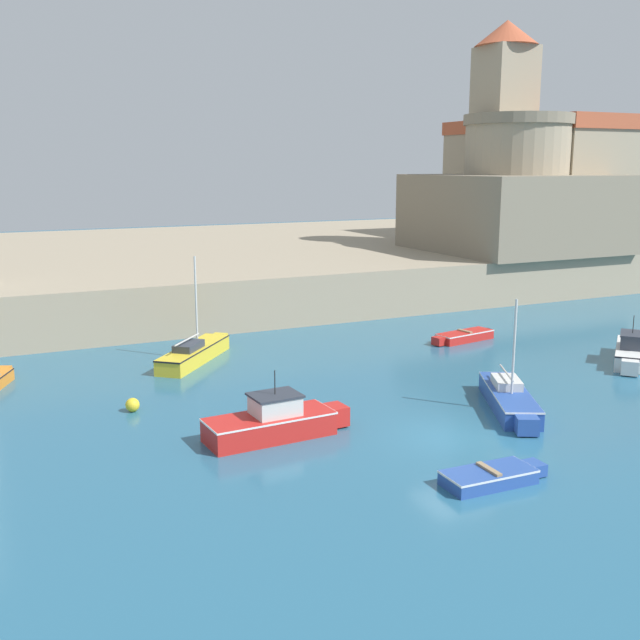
{
  "coord_description": "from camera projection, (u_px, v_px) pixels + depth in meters",
  "views": [
    {
      "loc": [
        -15.56,
        -21.49,
        9.9
      ],
      "look_at": [
        0.59,
        12.71,
        2.0
      ],
      "focal_mm": 42.0,
      "sensor_mm": 36.0,
      "label": 1
    }
  ],
  "objects": [
    {
      "name": "motorboat_white_6",
      "position": [
        631.0,
        352.0,
        37.96
      ],
      "size": [
        4.96,
        4.6,
        2.46
      ],
      "color": "white",
      "rests_on": "ground"
    },
    {
      "name": "church",
      "position": [
        541.0,
        174.0,
        66.32
      ],
      "size": [
        15.15,
        17.66,
        17.95
      ],
      "color": "gray",
      "rests_on": "quay_seawall"
    },
    {
      "name": "ground_plane",
      "position": [
        453.0,
        438.0,
        27.55
      ],
      "size": [
        200.0,
        200.0,
        0.0
      ],
      "primitive_type": "plane",
      "color": "#28607F"
    },
    {
      "name": "mooring_buoy",
      "position": [
        132.0,
        405.0,
        30.45
      ],
      "size": [
        0.57,
        0.57,
        0.57
      ],
      "primitive_type": "sphere",
      "color": "yellow",
      "rests_on": "ground"
    },
    {
      "name": "quay_seawall",
      "position": [
        175.0,
        266.0,
        62.52
      ],
      "size": [
        120.0,
        40.0,
        3.16
      ],
      "primitive_type": "cube",
      "color": "gray",
      "rests_on": "ground"
    },
    {
      "name": "dinghy_blue_3",
      "position": [
        492.0,
        476.0,
        23.6
      ],
      "size": [
        3.56,
        1.39,
        0.55
      ],
      "color": "#284C9E",
      "rests_on": "ground"
    },
    {
      "name": "sailboat_yellow_5",
      "position": [
        195.0,
        352.0,
        38.19
      ],
      "size": [
        5.19,
        5.83,
        5.36
      ],
      "color": "yellow",
      "rests_on": "ground"
    },
    {
      "name": "fortress",
      "position": [
        514.0,
        201.0,
        59.28
      ],
      "size": [
        13.64,
        13.64,
        10.51
      ],
      "color": "gray",
      "rests_on": "quay_seawall"
    },
    {
      "name": "dinghy_red_1",
      "position": [
        463.0,
        336.0,
        42.64
      ],
      "size": [
        4.31,
        1.8,
        0.6
      ],
      "color": "red",
      "rests_on": "ground"
    },
    {
      "name": "motorboat_red_0",
      "position": [
        274.0,
        421.0,
        27.55
      ],
      "size": [
        5.62,
        2.06,
        2.55
      ],
      "color": "red",
      "rests_on": "ground"
    },
    {
      "name": "sailboat_blue_4",
      "position": [
        509.0,
        398.0,
        30.74
      ],
      "size": [
        3.91,
        6.12,
        4.67
      ],
      "color": "#284C9E",
      "rests_on": "ground"
    }
  ]
}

